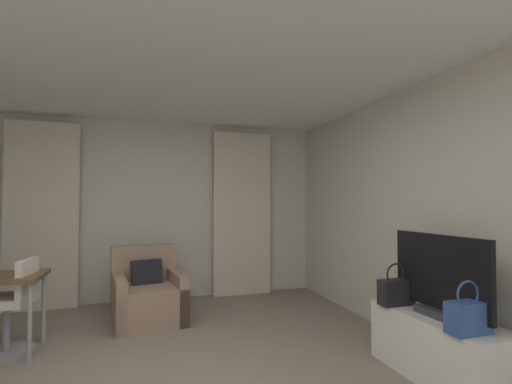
{
  "coord_description": "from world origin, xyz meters",
  "views": [
    {
      "loc": [
        -0.08,
        -2.54,
        1.42
      ],
      "look_at": [
        1.1,
        1.28,
        1.53
      ],
      "focal_mm": 25.46,
      "sensor_mm": 36.0,
      "label": 1
    }
  ],
  "objects_px": {
    "armchair": "(148,297)",
    "handbag_primary": "(396,291)",
    "handbag_secondary": "(468,316)",
    "desk_chair": "(12,312)",
    "tv_console": "(438,348)",
    "tv_flatscreen": "(439,278)"
  },
  "relations": [
    {
      "from": "armchair",
      "to": "tv_console",
      "type": "distance_m",
      "value": 3.11
    },
    {
      "from": "armchair",
      "to": "handbag_secondary",
      "type": "distance_m",
      "value": 3.34
    },
    {
      "from": "desk_chair",
      "to": "tv_console",
      "type": "height_order",
      "value": "desk_chair"
    },
    {
      "from": "desk_chair",
      "to": "tv_console",
      "type": "bearing_deg",
      "value": -24.56
    },
    {
      "from": "tv_console",
      "to": "tv_flatscreen",
      "type": "relative_size",
      "value": 1.2
    },
    {
      "from": "armchair",
      "to": "tv_console",
      "type": "relative_size",
      "value": 0.83
    },
    {
      "from": "armchair",
      "to": "handbag_primary",
      "type": "bearing_deg",
      "value": -41.12
    },
    {
      "from": "desk_chair",
      "to": "armchair",
      "type": "bearing_deg",
      "value": 26.75
    },
    {
      "from": "handbag_primary",
      "to": "handbag_secondary",
      "type": "height_order",
      "value": "same"
    },
    {
      "from": "tv_flatscreen",
      "to": "handbag_primary",
      "type": "bearing_deg",
      "value": 106.66
    },
    {
      "from": "tv_flatscreen",
      "to": "armchair",
      "type": "bearing_deg",
      "value": 134.98
    },
    {
      "from": "desk_chair",
      "to": "handbag_primary",
      "type": "height_order",
      "value": "desk_chair"
    },
    {
      "from": "handbag_primary",
      "to": "tv_flatscreen",
      "type": "bearing_deg",
      "value": -73.34
    },
    {
      "from": "armchair",
      "to": "tv_flatscreen",
      "type": "relative_size",
      "value": 1.0
    },
    {
      "from": "armchair",
      "to": "tv_console",
      "type": "height_order",
      "value": "armchair"
    },
    {
      "from": "armchair",
      "to": "handbag_primary",
      "type": "height_order",
      "value": "handbag_primary"
    },
    {
      "from": "tv_console",
      "to": "tv_flatscreen",
      "type": "bearing_deg",
      "value": -90.0
    },
    {
      "from": "armchair",
      "to": "desk_chair",
      "type": "height_order",
      "value": "desk_chair"
    },
    {
      "from": "armchair",
      "to": "handbag_secondary",
      "type": "bearing_deg",
      "value": -50.78
    },
    {
      "from": "tv_console",
      "to": "handbag_primary",
      "type": "bearing_deg",
      "value": 107.58
    },
    {
      "from": "desk_chair",
      "to": "tv_flatscreen",
      "type": "distance_m",
      "value": 3.81
    },
    {
      "from": "desk_chair",
      "to": "handbag_secondary",
      "type": "bearing_deg",
      "value": -30.44
    }
  ]
}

